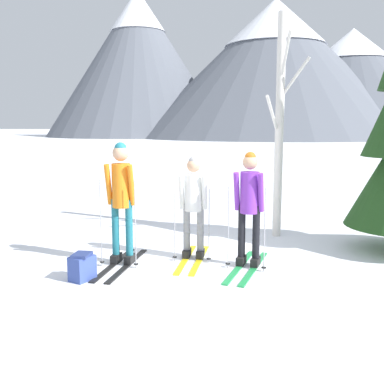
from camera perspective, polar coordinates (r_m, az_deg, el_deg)
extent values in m
plane|color=white|center=(7.16, -0.16, -8.73)|extent=(400.00, 400.00, 0.00)
cube|color=black|center=(6.99, -8.15, -9.14)|extent=(0.16, 1.68, 0.02)
cube|color=black|center=(7.07, -9.85, -8.99)|extent=(0.16, 1.68, 0.02)
cube|color=black|center=(7.06, -7.89, -8.37)|extent=(0.12, 0.26, 0.12)
cylinder|color=#1E6B7A|center=(6.94, -7.97, -4.55)|extent=(0.11, 0.11, 0.88)
cube|color=black|center=(7.14, -9.57, -8.23)|extent=(0.12, 0.26, 0.12)
cylinder|color=#1E6B7A|center=(7.01, -9.67, -4.45)|extent=(0.11, 0.11, 0.88)
cylinder|color=orange|center=(6.86, -8.95, 0.82)|extent=(0.28, 0.28, 0.66)
sphere|color=tan|center=(6.81, -9.04, 4.88)|extent=(0.24, 0.24, 0.24)
sphere|color=#1E6B7A|center=(6.81, -9.06, 5.49)|extent=(0.18, 0.18, 0.18)
cylinder|color=orange|center=(6.74, -7.69, 0.87)|extent=(0.09, 0.21, 0.63)
cylinder|color=orange|center=(6.86, -10.53, 0.94)|extent=(0.09, 0.21, 0.63)
cylinder|color=#A5A5AD|center=(6.70, -7.20, -4.13)|extent=(0.02, 0.02, 1.33)
cylinder|color=black|center=(6.86, -7.10, -9.05)|extent=(0.07, 0.07, 0.01)
cylinder|color=#A5A5AD|center=(6.89, -11.47, -3.88)|extent=(0.02, 0.02, 1.33)
cylinder|color=black|center=(7.04, -11.33, -8.68)|extent=(0.07, 0.07, 0.01)
cube|color=yellow|center=(7.18, 0.94, -8.58)|extent=(0.10, 1.56, 0.02)
cube|color=yellow|center=(7.22, -0.81, -8.49)|extent=(0.10, 1.56, 0.02)
cube|color=black|center=(7.26, 1.06, -7.82)|extent=(0.11, 0.26, 0.12)
cylinder|color=gray|center=(7.15, 1.07, -4.53)|extent=(0.11, 0.11, 0.78)
cube|color=black|center=(7.29, -0.67, -7.74)|extent=(0.11, 0.26, 0.12)
cylinder|color=gray|center=(7.18, -0.67, -4.46)|extent=(0.11, 0.11, 0.78)
cylinder|color=white|center=(7.06, 0.20, -0.07)|extent=(0.28, 0.28, 0.58)
sphere|color=tan|center=(7.01, 0.20, 3.39)|extent=(0.21, 0.21, 0.21)
sphere|color=gray|center=(7.00, 0.20, 3.90)|extent=(0.16, 0.16, 0.16)
cylinder|color=white|center=(6.97, 1.58, -0.05)|extent=(0.08, 0.19, 0.55)
cylinder|color=white|center=(7.03, -1.33, 0.02)|extent=(0.08, 0.19, 0.55)
cylinder|color=#A5A5AD|center=(6.94, 2.16, -4.31)|extent=(0.02, 0.02, 1.16)
cylinder|color=black|center=(7.07, 2.14, -8.44)|extent=(0.07, 0.07, 0.01)
cylinder|color=#A5A5AD|center=(7.02, -2.22, -4.15)|extent=(0.02, 0.02, 1.16)
cylinder|color=black|center=(7.16, -2.20, -8.23)|extent=(0.07, 0.07, 0.01)
cube|color=green|center=(6.85, 7.86, -9.53)|extent=(0.40, 1.66, 0.02)
cube|color=green|center=(6.89, 6.05, -9.37)|extent=(0.40, 1.66, 0.02)
cube|color=black|center=(6.92, 8.04, -8.73)|extent=(0.16, 0.28, 0.12)
cylinder|color=black|center=(6.80, 8.12, -5.10)|extent=(0.11, 0.11, 0.82)
cube|color=black|center=(6.96, 6.25, -8.58)|extent=(0.16, 0.28, 0.12)
cylinder|color=black|center=(6.85, 6.31, -4.97)|extent=(0.11, 0.11, 0.82)
cylinder|color=purple|center=(6.71, 7.31, -0.06)|extent=(0.28, 0.28, 0.62)
sphere|color=tan|center=(6.66, 7.38, 3.79)|extent=(0.22, 0.22, 0.22)
sphere|color=#B76019|center=(6.65, 7.40, 4.36)|extent=(0.17, 0.17, 0.17)
cylinder|color=purple|center=(6.61, 8.72, -0.07)|extent=(0.12, 0.21, 0.59)
cylinder|color=purple|center=(6.69, 5.70, 0.09)|extent=(0.12, 0.21, 0.59)
cylinder|color=#A5A5AD|center=(6.58, 9.19, -4.83)|extent=(0.02, 0.02, 1.23)
cylinder|color=black|center=(6.73, 9.07, -9.44)|extent=(0.07, 0.07, 0.01)
cylinder|color=#A5A5AD|center=(6.69, 4.63, -4.51)|extent=(0.02, 0.02, 1.23)
cylinder|color=black|center=(6.84, 4.57, -9.05)|extent=(0.07, 0.07, 0.01)
cylinder|color=silver|center=(8.63, 11.00, 8.03)|extent=(0.16, 0.16, 4.14)
cylinder|color=silver|center=(8.43, 11.78, 16.60)|extent=(0.17, 0.62, 0.79)
cylinder|color=silver|center=(8.23, 10.14, 9.68)|extent=(0.27, 0.84, 0.65)
cylinder|color=silver|center=(8.59, 12.88, 13.90)|extent=(0.53, 0.25, 0.74)
cube|color=#384C99|center=(6.45, -13.73, -9.35)|extent=(0.35, 0.39, 0.34)
cube|color=navy|center=(6.39, -13.79, -7.73)|extent=(0.22, 0.28, 0.04)
cone|color=slate|center=(85.05, -6.81, 15.76)|extent=(33.24, 33.24, 25.85)
cone|color=white|center=(86.72, -6.93, 21.85)|extent=(9.84, 9.84, 7.29)
cone|color=slate|center=(80.40, 10.40, 15.10)|extent=(47.73, 47.73, 23.03)
cone|color=white|center=(81.63, 10.56, 20.39)|extent=(17.12, 17.12, 7.87)
cone|color=slate|center=(84.02, 19.50, 12.84)|extent=(41.46, 41.46, 18.28)
cone|color=white|center=(84.81, 19.73, 17.20)|extent=(12.62, 12.62, 5.30)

